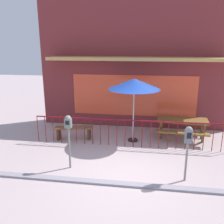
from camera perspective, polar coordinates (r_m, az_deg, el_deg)
ground at (r=6.83m, az=2.84°, el=-14.27°), size 40.00×40.00×0.00m
pub_storefront at (r=10.14m, az=5.39°, el=10.80°), size 7.87×1.47×5.12m
patio_fence_front at (r=8.23m, az=4.15°, el=-3.86°), size 6.64×0.04×0.97m
picnic_table_left at (r=9.24m, az=16.23°, el=-2.59°), size 1.90×1.49×0.79m
patio_umbrella at (r=8.38m, az=5.26°, el=6.54°), size 1.81×1.81×2.28m
patio_bench at (r=9.05m, az=-8.96°, el=-4.26°), size 1.44×0.58×0.48m
parking_meter_near at (r=6.72m, az=-10.27°, el=-3.71°), size 0.18×0.17×1.56m
parking_meter_far at (r=6.29m, az=17.56°, el=-6.23°), size 0.18×0.17×1.48m
curb_edge at (r=6.35m, az=2.32°, el=-16.83°), size 11.02×0.20×0.11m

